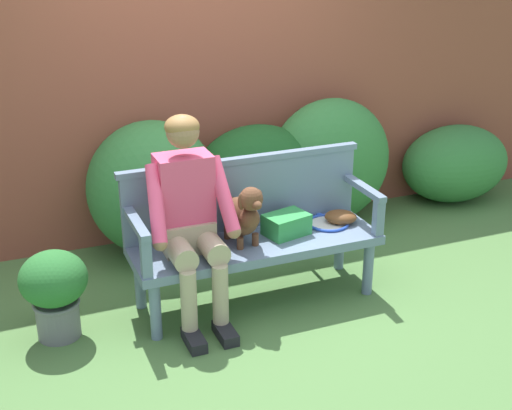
{
  "coord_description": "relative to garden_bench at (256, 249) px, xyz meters",
  "views": [
    {
      "loc": [
        -1.56,
        -3.82,
        2.39
      ],
      "look_at": [
        0.0,
        0.0,
        0.69
      ],
      "focal_mm": 49.26,
      "sensor_mm": 36.0,
      "label": 1
    }
  ],
  "objects": [
    {
      "name": "ground_plane",
      "position": [
        0.0,
        0.0,
        -0.38
      ],
      "size": [
        40.0,
        40.0,
        0.0
      ],
      "primitive_type": "plane",
      "color": "#4C753D"
    },
    {
      "name": "brick_garden_fence",
      "position": [
        0.0,
        1.39,
        0.63
      ],
      "size": [
        8.0,
        0.3,
        2.02
      ],
      "primitive_type": "cube",
      "color": "brown",
      "rests_on": "ground"
    },
    {
      "name": "hedge_bush_far_right",
      "position": [
        -0.42,
        1.01,
        0.13
      ],
      "size": [
        0.98,
        0.96,
        1.02
      ],
      "primitive_type": "ellipsoid",
      "color": "#337538",
      "rests_on": "ground"
    },
    {
      "name": "hedge_bush_mid_right",
      "position": [
        1.06,
        1.0,
        0.15
      ],
      "size": [
        1.04,
        0.68,
        1.05
      ],
      "primitive_type": "ellipsoid",
      "color": "#337538",
      "rests_on": "ground"
    },
    {
      "name": "hedge_bush_mid_left",
      "position": [
        2.33,
        1.0,
        -0.04
      ],
      "size": [
        1.01,
        0.7,
        0.69
      ],
      "primitive_type": "ellipsoid",
      "color": "#337538",
      "rests_on": "ground"
    },
    {
      "name": "hedge_bush_far_left",
      "position": [
        0.42,
        1.0,
        0.07
      ],
      "size": [
        1.06,
        0.81,
        0.9
      ],
      "primitive_type": "ellipsoid",
      "color": "#194C1E",
      "rests_on": "ground"
    },
    {
      "name": "garden_bench",
      "position": [
        0.0,
        0.0,
        0.0
      ],
      "size": [
        1.63,
        0.52,
        0.44
      ],
      "color": "slate",
      "rests_on": "ground"
    },
    {
      "name": "bench_backrest",
      "position": [
        0.0,
        0.23,
        0.31
      ],
      "size": [
        1.67,
        0.06,
        0.5
      ],
      "color": "slate",
      "rests_on": "garden_bench"
    },
    {
      "name": "bench_armrest_left_end",
      "position": [
        -0.78,
        -0.09,
        0.26
      ],
      "size": [
        0.06,
        0.52,
        0.28
      ],
      "color": "slate",
      "rests_on": "garden_bench"
    },
    {
      "name": "bench_armrest_right_end",
      "position": [
        0.78,
        -0.09,
        0.26
      ],
      "size": [
        0.06,
        0.52,
        0.28
      ],
      "color": "slate",
      "rests_on": "garden_bench"
    },
    {
      "name": "person_seated",
      "position": [
        -0.45,
        -0.02,
        0.33
      ],
      "size": [
        0.56,
        0.66,
        1.31
      ],
      "color": "black",
      "rests_on": "ground"
    },
    {
      "name": "dog_on_bench",
      "position": [
        -0.09,
        -0.01,
        0.27
      ],
      "size": [
        0.23,
        0.42,
        0.42
      ],
      "color": "brown",
      "rests_on": "garden_bench"
    },
    {
      "name": "tennis_racket",
      "position": [
        0.56,
        0.08,
        0.07
      ],
      "size": [
        0.3,
        0.56,
        0.03
      ],
      "color": "blue",
      "rests_on": "garden_bench"
    },
    {
      "name": "baseball_glove",
      "position": [
        0.64,
        0.04,
        0.1
      ],
      "size": [
        0.28,
        0.26,
        0.09
      ],
      "primitive_type": "ellipsoid",
      "rotation": [
        0.0,
        0.0,
        -0.54
      ],
      "color": "brown",
      "rests_on": "garden_bench"
    },
    {
      "name": "sports_bag",
      "position": [
        0.22,
        0.02,
        0.13
      ],
      "size": [
        0.32,
        0.26,
        0.14
      ],
      "primitive_type": "cube",
      "rotation": [
        0.0,
        0.0,
        0.23
      ],
      "color": "#2D8E42",
      "rests_on": "garden_bench"
    },
    {
      "name": "potted_plant",
      "position": [
        -1.28,
        0.05,
        -0.05
      ],
      "size": [
        0.41,
        0.41,
        0.56
      ],
      "color": "slate",
      "rests_on": "ground"
    }
  ]
}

